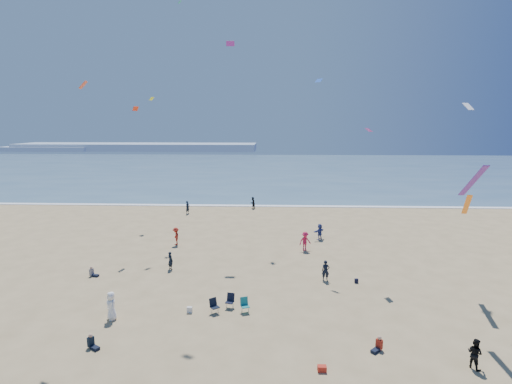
{
  "coord_description": "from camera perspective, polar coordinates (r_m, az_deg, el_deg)",
  "views": [
    {
      "loc": [
        2.93,
        -14.55,
        12.45
      ],
      "look_at": [
        2.0,
        8.0,
        8.56
      ],
      "focal_mm": 28.0,
      "sensor_mm": 36.0,
      "label": 1
    }
  ],
  "objects": [
    {
      "name": "kites_aloft",
      "position": [
        28.6,
        13.08,
        14.71
      ],
      "size": [
        34.6,
        38.74,
        26.04
      ],
      "color": "#C2EE33",
      "rests_on": "ground"
    },
    {
      "name": "cooler",
      "position": [
        22.43,
        9.41,
        -23.63
      ],
      "size": [
        0.45,
        0.3,
        0.3
      ],
      "primitive_type": "cube",
      "color": "red",
      "rests_on": "ground"
    },
    {
      "name": "headland_near",
      "position": [
        207.28,
        -27.55,
        5.51
      ],
      "size": [
        40.0,
        14.0,
        2.0
      ],
      "primitive_type": "cube",
      "color": "#7A8EA8",
      "rests_on": "ground"
    },
    {
      "name": "white_tote",
      "position": [
        28.05,
        -9.47,
        -16.26
      ],
      "size": [
        0.35,
        0.2,
        0.4
      ],
      "primitive_type": "cube",
      "color": "silver",
      "rests_on": "ground"
    },
    {
      "name": "surf_line",
      "position": [
        60.9,
        -0.44,
        -1.98
      ],
      "size": [
        220.0,
        1.2,
        0.08
      ],
      "primitive_type": "cube",
      "color": "white",
      "rests_on": "ground"
    },
    {
      "name": "black_backpack",
      "position": [
        29.06,
        -1.64,
        -15.19
      ],
      "size": [
        0.3,
        0.22,
        0.38
      ],
      "primitive_type": "cube",
      "color": "black",
      "rests_on": "ground"
    },
    {
      "name": "seated_group",
      "position": [
        22.58,
        -8.24,
        -22.53
      ],
      "size": [
        21.83,
        24.36,
        0.84
      ],
      "color": "white",
      "rests_on": "ground"
    },
    {
      "name": "headland_far",
      "position": [
        195.29,
        -16.53,
        6.19
      ],
      "size": [
        110.0,
        20.0,
        3.2
      ],
      "primitive_type": "cube",
      "color": "#7A8EA8",
      "rests_on": "ground"
    },
    {
      "name": "navy_bag",
      "position": [
        33.26,
        14.15,
        -12.21
      ],
      "size": [
        0.28,
        0.18,
        0.34
      ],
      "primitive_type": "cube",
      "color": "black",
      "rests_on": "ground"
    },
    {
      "name": "standing_flyers",
      "position": [
        33.12,
        3.54,
        -10.69
      ],
      "size": [
        32.33,
        49.39,
        1.9
      ],
      "color": "#344391",
      "rests_on": "ground"
    },
    {
      "name": "ocean",
      "position": [
        110.29,
        0.83,
        3.31
      ],
      "size": [
        220.0,
        100.0,
        0.06
      ],
      "primitive_type": "cube",
      "color": "#476B84",
      "rests_on": "ground"
    },
    {
      "name": "chair_cluster",
      "position": [
        27.78,
        -3.75,
        -15.73
      ],
      "size": [
        2.81,
        1.58,
        1.0
      ],
      "color": "black",
      "rests_on": "ground"
    }
  ]
}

